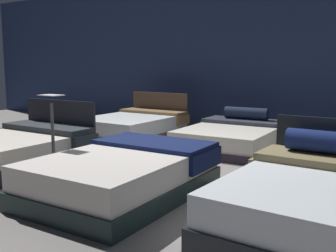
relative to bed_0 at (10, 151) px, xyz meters
name	(u,v)px	position (x,y,z in m)	size (l,w,h in m)	color
ground_plane	(174,173)	(2.18, 1.01, -0.25)	(18.00, 18.00, 0.02)	gray
showroom_back_wall	(267,53)	(2.18, 4.87, 1.51)	(18.00, 0.06, 3.50)	navy
bed_0	(10,151)	(0.00, 0.00, 0.00)	(1.76, 2.12, 0.92)	black
bed_1	(124,174)	(2.19, -0.10, 0.00)	(1.51, 2.15, 0.53)	black
bed_2	(328,203)	(4.36, 0.02, 0.04)	(1.80, 2.06, 0.92)	black
bed_3	(134,126)	(0.05, 2.91, -0.01)	(1.62, 2.09, 0.88)	brown
bed_4	(233,136)	(2.22, 2.98, -0.03)	(1.63, 2.09, 0.68)	black
price_sign	(53,148)	(1.11, -0.16, 0.19)	(0.28, 0.24, 1.11)	#3F3F44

